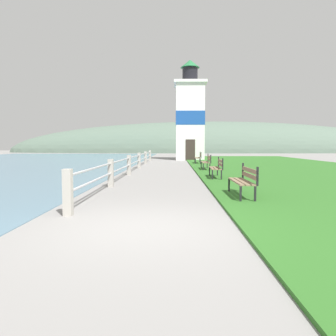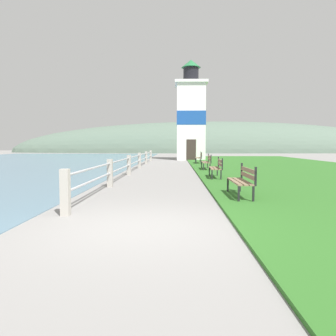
# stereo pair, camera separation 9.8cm
# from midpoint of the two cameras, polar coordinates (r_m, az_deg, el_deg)

# --- Properties ---
(ground_plane) EXTENTS (160.00, 160.00, 0.00)m
(ground_plane) POSITION_cam_midpoint_polar(r_m,az_deg,el_deg) (6.00, -5.13, -10.39)
(ground_plane) COLOR gray
(grass_verge) EXTENTS (12.00, 42.87, 0.06)m
(grass_verge) POSITION_cam_midpoint_polar(r_m,az_deg,el_deg) (21.34, 20.55, -0.12)
(grass_verge) COLOR #2D6623
(grass_verge) RESTS_ON ground_plane
(seawall_railing) EXTENTS (0.18, 23.47, 0.99)m
(seawall_railing) POSITION_cam_midpoint_polar(r_m,az_deg,el_deg) (18.59, -5.98, 1.22)
(seawall_railing) COLOR #A8A399
(seawall_railing) RESTS_ON ground_plane
(park_bench_near) EXTENTS (0.47, 1.82, 0.94)m
(park_bench_near) POSITION_cam_midpoint_polar(r_m,az_deg,el_deg) (9.42, 12.84, -1.87)
(park_bench_near) COLOR #846B51
(park_bench_near) RESTS_ON ground_plane
(park_bench_midway) EXTENTS (0.54, 1.84, 0.94)m
(park_bench_midway) POSITION_cam_midpoint_polar(r_m,az_deg,el_deg) (14.56, 8.37, 0.26)
(park_bench_midway) COLOR #846B51
(park_bench_midway) RESTS_ON ground_plane
(park_bench_far) EXTENTS (0.51, 1.99, 0.94)m
(park_bench_far) POSITION_cam_midpoint_polar(r_m,az_deg,el_deg) (19.48, 6.64, 1.23)
(park_bench_far) COLOR #846B51
(park_bench_far) RESTS_ON ground_plane
(park_bench_by_lighthouse) EXTENTS (0.54, 1.97, 0.94)m
(park_bench_by_lighthouse) POSITION_cam_midpoint_polar(r_m,az_deg,el_deg) (25.82, 5.26, 1.94)
(park_bench_by_lighthouse) COLOR #846B51
(park_bench_by_lighthouse) RESTS_ON ground_plane
(lighthouse) EXTENTS (3.13, 3.13, 9.75)m
(lighthouse) POSITION_cam_midpoint_polar(r_m,az_deg,el_deg) (32.70, 3.73, 8.92)
(lighthouse) COLOR white
(lighthouse) RESTS_ON ground_plane
(distant_hillside) EXTENTS (80.00, 16.00, 12.00)m
(distant_hillside) POSITION_cam_midpoint_polar(r_m,az_deg,el_deg) (64.79, 7.62, 2.72)
(distant_hillside) COLOR #566B5B
(distant_hillside) RESTS_ON ground_plane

